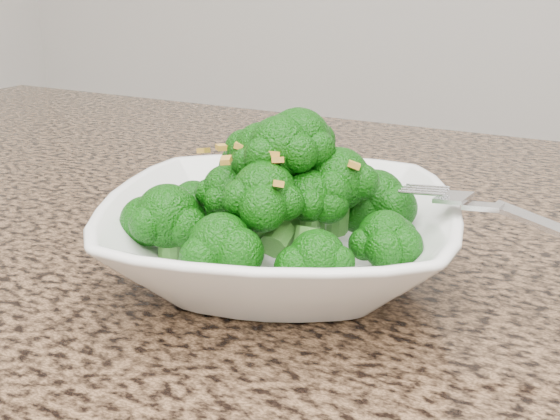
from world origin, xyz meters
The scene contains 5 objects.
granite_counter centered at (0.00, 0.30, 0.89)m, with size 1.64×1.04×0.03m, color brown.
bowl centered at (0.00, 0.30, 0.93)m, with size 0.24×0.24×0.06m, color white.
broccoli_pile centered at (0.00, 0.30, 1.00)m, with size 0.21×0.21×0.07m, color #0F570A, non-canonical shape.
garlic_topping centered at (0.00, 0.30, 1.04)m, with size 0.13×0.13×0.01m, color gold, non-canonical shape.
fork centered at (0.13, 0.33, 0.97)m, with size 0.19×0.03×0.01m, color silver, non-canonical shape.
Camera 1 is at (0.21, -0.10, 1.11)m, focal length 45.00 mm.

